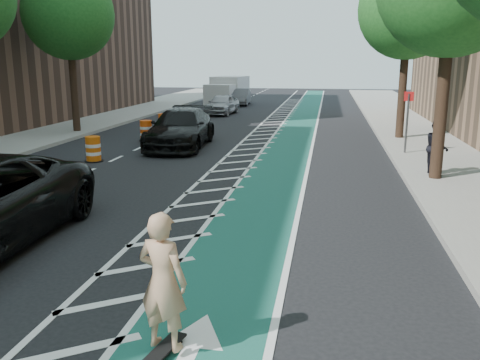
# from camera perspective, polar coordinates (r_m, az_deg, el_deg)

# --- Properties ---
(ground) EXTENTS (120.00, 120.00, 0.00)m
(ground) POSITION_cam_1_polar(r_m,az_deg,el_deg) (10.03, -18.63, -8.64)
(ground) COLOR black
(ground) RESTS_ON ground
(bike_lane) EXTENTS (2.00, 90.00, 0.01)m
(bike_lane) POSITION_cam_1_polar(r_m,az_deg,el_deg) (18.55, 4.63, 2.00)
(bike_lane) COLOR #164F48
(bike_lane) RESTS_ON ground
(buffer_strip) EXTENTS (1.40, 90.00, 0.01)m
(buffer_strip) POSITION_cam_1_polar(r_m,az_deg,el_deg) (18.75, 0.06, 2.16)
(buffer_strip) COLOR silver
(buffer_strip) RESTS_ON ground
(sidewalk_right) EXTENTS (5.00, 90.00, 0.15)m
(sidewalk_right) POSITION_cam_1_polar(r_m,az_deg,el_deg) (19.10, 24.44, 1.38)
(sidewalk_right) COLOR gray
(sidewalk_right) RESTS_ON ground
(curb_right) EXTENTS (0.12, 90.00, 0.16)m
(curb_right) POSITION_cam_1_polar(r_m,az_deg,el_deg) (18.63, 17.14, 1.73)
(curb_right) COLOR gray
(curb_right) RESTS_ON ground
(curb_left) EXTENTS (0.12, 90.00, 0.16)m
(curb_left) POSITION_cam_1_polar(r_m,az_deg,el_deg) (21.85, -22.65, 2.93)
(curb_left) COLOR gray
(curb_left) RESTS_ON ground
(tree_r_d) EXTENTS (4.20, 4.20, 7.90)m
(tree_r_d) POSITION_cam_1_polar(r_m,az_deg,el_deg) (24.44, 18.40, 17.69)
(tree_r_d) COLOR #382619
(tree_r_d) RESTS_ON ground
(tree_l_d) EXTENTS (4.20, 4.20, 7.90)m
(tree_l_d) POSITION_cam_1_polar(r_m,az_deg,el_deg) (27.27, -18.38, 17.17)
(tree_l_d) COLOR #382619
(tree_l_d) RESTS_ON ground
(sign_post) EXTENTS (0.35, 0.08, 2.47)m
(sign_post) POSITION_cam_1_polar(r_m,az_deg,el_deg) (20.47, 18.25, 6.26)
(sign_post) COLOR #4C4C4C
(sign_post) RESTS_ON ground
(skateboard) EXTENTS (0.37, 0.79, 0.10)m
(skateboard) POSITION_cam_1_polar(r_m,az_deg,el_deg) (6.83, -8.39, -18.13)
(skateboard) COLOR black
(skateboard) RESTS_ON ground
(skateboarder) EXTENTS (0.72, 0.56, 1.78)m
(skateboarder) POSITION_cam_1_polar(r_m,az_deg,el_deg) (6.40, -8.66, -11.18)
(skateboarder) COLOR tan
(skateboarder) RESTS_ON skateboard
(suv_far) EXTENTS (2.56, 5.66, 1.61)m
(suv_far) POSITION_cam_1_polar(r_m,az_deg,el_deg) (21.84, -6.67, 5.79)
(suv_far) COLOR black
(suv_far) RESTS_ON ground
(car_silver) EXTENTS (1.97, 4.19, 1.39)m
(car_silver) POSITION_cam_1_polar(r_m,az_deg,el_deg) (35.13, -2.01, 8.50)
(car_silver) COLOR #9C9CA1
(car_silver) RESTS_ON ground
(car_grey) EXTENTS (1.69, 4.15, 1.34)m
(car_grey) POSITION_cam_1_polar(r_m,az_deg,el_deg) (42.54, 0.05, 9.32)
(car_grey) COLOR #545559
(car_grey) RESTS_ON ground
(pedestrian) EXTENTS (0.67, 0.85, 1.72)m
(pedestrian) POSITION_cam_1_polar(r_m,az_deg,el_deg) (16.92, 21.21, 3.50)
(pedestrian) COLOR black
(pedestrian) RESTS_ON sidewalk_right
(box_truck) EXTENTS (3.06, 5.69, 2.26)m
(box_truck) POSITION_cam_1_polar(r_m,az_deg,el_deg) (44.19, -1.41, 9.95)
(box_truck) COLOR silver
(box_truck) RESTS_ON ground
(barrel_a) EXTENTS (0.68, 0.68, 0.93)m
(barrel_a) POSITION_cam_1_polar(r_m,az_deg,el_deg) (19.35, -16.15, 3.29)
(barrel_a) COLOR #D95A0B
(barrel_a) RESTS_ON ground
(barrel_b) EXTENTS (0.69, 0.69, 0.95)m
(barrel_b) POSITION_cam_1_polar(r_m,az_deg,el_deg) (23.82, -10.50, 5.41)
(barrel_b) COLOR #EC4E0C
(barrel_b) RESTS_ON ground
(barrel_c) EXTENTS (0.64, 0.64, 0.87)m
(barrel_c) POSITION_cam_1_polar(r_m,az_deg,el_deg) (27.40, -8.63, 6.41)
(barrel_c) COLOR #FF540D
(barrel_c) RESTS_ON ground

